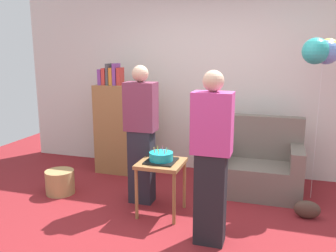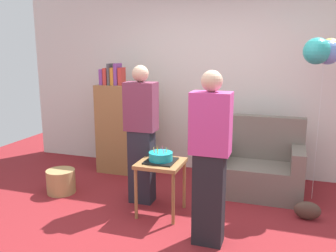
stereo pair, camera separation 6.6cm
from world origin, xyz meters
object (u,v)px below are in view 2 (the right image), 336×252
balloon_bunch (323,51)px  side_table (161,170)px  wicker_basket (61,181)px  couch (258,167)px  bookshelf (125,127)px  person_holding_cake (210,159)px  person_blowing_candles (141,134)px  birthday_cake (161,157)px  handbag (307,210)px

balloon_bunch → side_table: bearing=-148.5°
side_table → wicker_basket: bearing=173.9°
balloon_bunch → couch: bearing=-177.7°
bookshelf → person_holding_cake: 2.27m
bookshelf → person_blowing_candles: 1.13m
couch → birthday_cake: (-0.97, -0.96, 0.31)m
person_blowing_candles → wicker_basket: size_ratio=4.53×
person_blowing_candles → balloon_bunch: (1.94, 0.76, 0.95)m
wicker_basket → balloon_bunch: size_ratio=0.19×
person_holding_cake → person_blowing_candles: bearing=-50.0°
couch → person_blowing_candles: (-1.29, -0.73, 0.49)m
balloon_bunch → person_holding_cake: bearing=-124.4°
side_table → birthday_cake: (-0.00, -0.00, 0.14)m
bookshelf → wicker_basket: (-0.44, -1.00, -0.53)m
couch → handbag: 0.87m
balloon_bunch → bookshelf: bearing=176.5°
bookshelf → side_table: 1.51m
couch → person_holding_cake: size_ratio=0.67×
bookshelf → handbag: bearing=-17.4°
person_blowing_candles → wicker_basket: 1.29m
side_table → person_blowing_candles: 0.51m
bookshelf → side_table: bookshelf is taller
bookshelf → side_table: bearing=-49.8°
birthday_cake → person_holding_cake: bearing=-35.2°
couch → handbag: (0.58, -0.61, -0.24)m
person_blowing_candles → handbag: person_blowing_candles is taller
couch → birthday_cake: couch is taller
couch → handbag: bearing=-46.1°
birthday_cake → bookshelf: bearing=130.2°
handbag → person_blowing_candles: bearing=-176.2°
birthday_cake → wicker_basket: size_ratio=0.89×
birthday_cake → wicker_basket: (-1.41, 0.15, -0.50)m
wicker_basket → balloon_bunch: 3.54m
couch → balloon_bunch: bearing=2.3°
side_table → wicker_basket: size_ratio=1.68×
birthday_cake → wicker_basket: birthday_cake is taller
side_table → balloon_bunch: balloon_bunch is taller
couch → side_table: couch is taller
birthday_cake → handbag: birthday_cake is taller
balloon_bunch → wicker_basket: bearing=-164.5°
person_blowing_candles → person_holding_cake: same height
couch → wicker_basket: (-2.38, -0.81, -0.19)m
birthday_cake → handbag: bearing=12.9°
bookshelf → birthday_cake: bookshelf is taller
couch → birthday_cake: 1.40m
birthday_cake → wicker_basket: bearing=173.9°
person_blowing_candles → wicker_basket: (-1.09, -0.08, -0.68)m
person_holding_cake → wicker_basket: 2.23m
side_table → balloon_bunch: (1.62, 0.99, 1.27)m
bookshelf → person_holding_cake: (1.60, -1.59, 0.15)m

